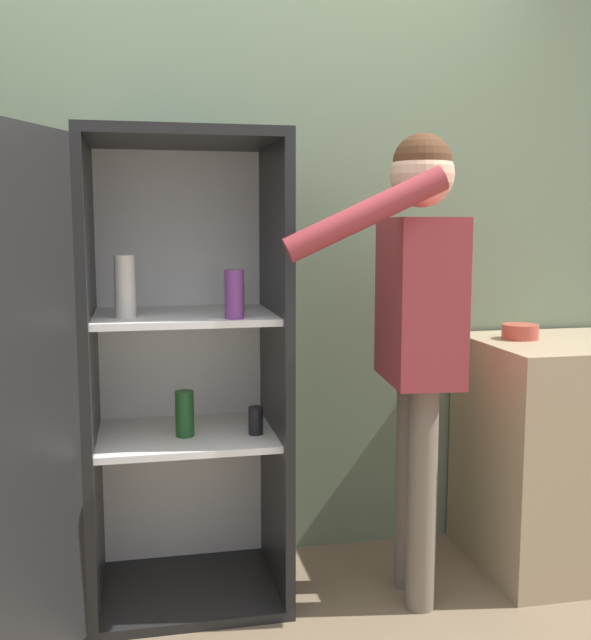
{
  "coord_description": "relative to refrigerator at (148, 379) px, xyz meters",
  "views": [
    {
      "loc": [
        -0.32,
        -2.03,
        1.37
      ],
      "look_at": [
        0.24,
        0.65,
        1.02
      ],
      "focal_mm": 42.0,
      "sensor_mm": 36.0,
      "label": 1
    }
  ],
  "objects": [
    {
      "name": "refrigerator",
      "position": [
        0.0,
        0.0,
        0.0
      ],
      "size": [
        1.04,
        1.2,
        1.69
      ],
      "color": "black",
      "rests_on": "ground_plane"
    },
    {
      "name": "wall_back",
      "position": [
        0.3,
        0.43,
        0.43
      ],
      "size": [
        7.0,
        0.06,
        2.55
      ],
      "color": "gray",
      "rests_on": "ground_plane"
    },
    {
      "name": "bowl",
      "position": [
        1.47,
        0.14,
        0.1
      ],
      "size": [
        0.14,
        0.14,
        0.06
      ],
      "color": "#B24738",
      "rests_on": "counter"
    },
    {
      "name": "counter",
      "position": [
        1.64,
        0.06,
        -0.39
      ],
      "size": [
        0.71,
        0.64,
        0.92
      ],
      "color": "tan",
      "rests_on": "ground_plane"
    },
    {
      "name": "person",
      "position": [
        0.94,
        -0.09,
        0.24
      ],
      "size": [
        0.67,
        0.54,
        1.69
      ],
      "color": "#726656",
      "rests_on": "ground_plane"
    }
  ]
}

